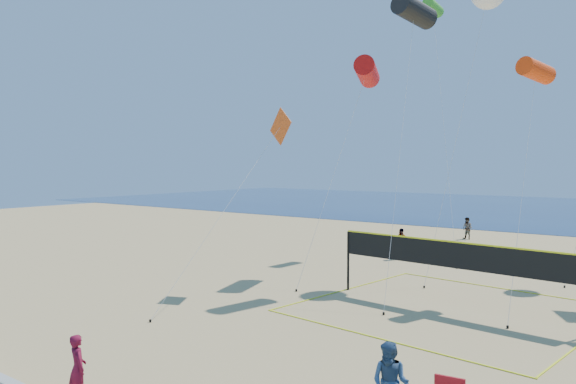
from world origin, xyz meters
The scene contains 10 objects.
woman centered at (-3.58, -1.88, 0.79)m, with size 0.58×0.38×1.58m, color maroon.
bystander_a centered at (2.76, 1.47, 0.88)m, with size 0.85×0.66×1.75m, color #2F4E76.
far_person_0 centered at (-6.02, 20.48, 0.89)m, with size 1.04×0.43×1.78m, color gray.
far_person_3 centered at (-5.79, 31.05, 0.79)m, with size 0.77×0.60×1.59m, color gray.
volleyball_net centered at (0.36, 11.28, 1.82)m, with size 10.85×10.72×2.63m.
kite_0 centered at (-6.00, 16.25, 10.18)m, with size 1.88×7.46×10.87m.
kite_1 centered at (-2.97, 15.18, 12.50)m, with size 2.43×7.41×13.17m.
kite_2 centered at (2.20, 15.78, 9.37)m, with size 1.31×6.76×9.89m.
kite_3 centered at (-7.24, 10.25, 6.79)m, with size 1.62×7.60×8.01m.
kite_8 centered at (-6.18, 25.10, 15.33)m, with size 4.28×6.61×15.86m.
Camera 1 is at (8.02, -9.21, 5.57)m, focal length 35.00 mm.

